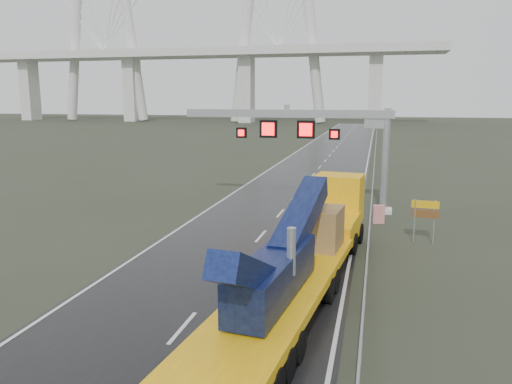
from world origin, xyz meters
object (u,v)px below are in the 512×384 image
(sign_gantry, at_px, (316,131))
(exit_sign_pair, at_px, (425,213))
(heavy_haul_truck, at_px, (309,243))
(striped_barrier, at_px, (379,214))

(sign_gantry, bearing_deg, exit_sign_pair, -46.47)
(exit_sign_pair, bearing_deg, heavy_haul_truck, -123.23)
(sign_gantry, relative_size, exit_sign_pair, 6.05)
(exit_sign_pair, bearing_deg, sign_gantry, 136.90)
(sign_gantry, distance_m, striped_barrier, 7.44)
(sign_gantry, bearing_deg, heavy_haul_truck, -83.90)
(striped_barrier, bearing_deg, exit_sign_pair, -65.86)
(sign_gantry, relative_size, striped_barrier, 12.69)
(heavy_haul_truck, xyz_separation_m, striped_barrier, (2.96, 11.32, -1.16))
(exit_sign_pair, bearing_deg, striped_barrier, 123.49)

